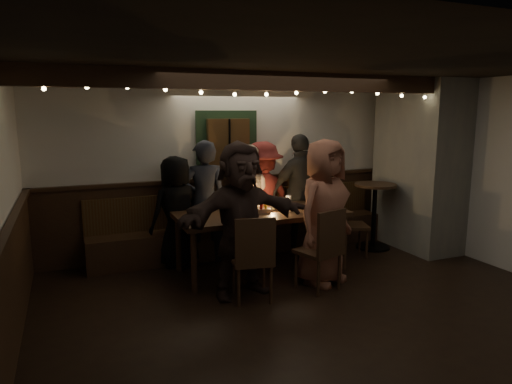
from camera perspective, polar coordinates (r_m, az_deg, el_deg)
name	(u,v)px	position (r m, az deg, el deg)	size (l,w,h in m)	color
room	(335,187)	(6.60, 9.81, 0.62)	(6.02, 5.01, 2.62)	black
dining_table	(262,217)	(6.12, 0.72, -3.14)	(2.27, 0.97, 0.98)	black
chair_near_left	(253,254)	(5.14, -0.35, -7.80)	(0.53, 0.53, 1.00)	black
chair_near_right	(324,245)	(5.52, 8.52, -6.60)	(0.57, 0.57, 1.01)	black
chair_end	(346,219)	(6.92, 11.18, -3.38)	(0.56, 0.56, 0.98)	black
high_top	(374,208)	(7.37, 14.58, -1.90)	(0.65, 0.65, 1.03)	black
person_a	(176,211)	(6.42, -9.91, -2.39)	(0.75, 0.49, 1.54)	black
person_b	(205,202)	(6.50, -6.45, -1.22)	(0.64, 0.42, 1.75)	#21242E
person_c	(245,201)	(6.69, -1.39, -1.18)	(0.81, 0.63, 1.67)	#C1AC97
person_d	(262,198)	(6.90, 0.75, -0.72)	(1.10, 0.63, 1.70)	maroon
person_e	(301,192)	(7.08, 5.61, -0.05)	(1.06, 0.44, 1.80)	#262626
person_f	(241,219)	(5.28, -1.90, -3.43)	(1.69, 0.54, 1.82)	#332420
person_g	(324,212)	(5.72, 8.46, -2.51)	(0.89, 0.58, 1.81)	#9B5C48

